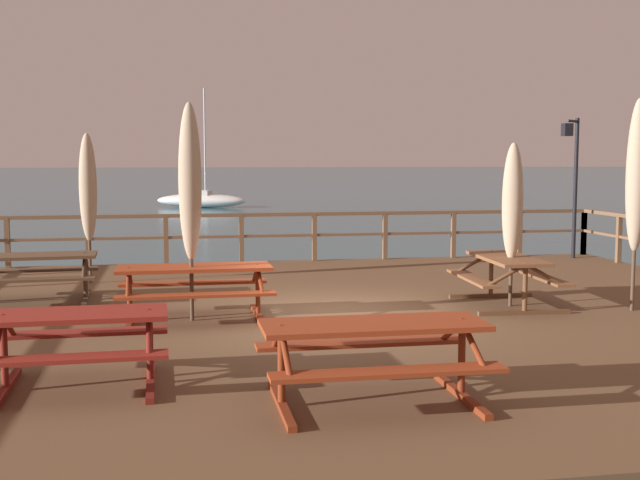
{
  "coord_description": "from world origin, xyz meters",
  "views": [
    {
      "loc": [
        -2.24,
        -11.36,
        3.16
      ],
      "look_at": [
        0.0,
        0.94,
        1.89
      ],
      "focal_mm": 44.77,
      "sensor_mm": 36.0,
      "label": 1
    }
  ],
  "objects_px": {
    "patio_umbrella_tall_mid_left": "(88,188)",
    "lamp_post_hooked": "(572,166)",
    "patio_umbrella_tall_back_right": "(190,183)",
    "patio_umbrella_short_back": "(513,203)",
    "patio_umbrella_short_front": "(637,177)",
    "picnic_table_front_right": "(78,334)",
    "picnic_table_mid_left": "(507,270)",
    "picnic_table_mid_right": "(194,280)",
    "sailboat_distant": "(201,200)",
    "picnic_table_back_right": "(374,344)",
    "picnic_table_back_left": "(27,267)"
  },
  "relations": [
    {
      "from": "patio_umbrella_tall_back_right",
      "to": "patio_umbrella_short_front",
      "type": "height_order",
      "value": "patio_umbrella_short_front"
    },
    {
      "from": "picnic_table_mid_right",
      "to": "picnic_table_back_left",
      "type": "bearing_deg",
      "value": 144.42
    },
    {
      "from": "picnic_table_mid_right",
      "to": "picnic_table_front_right",
      "type": "distance_m",
      "value": 3.48
    },
    {
      "from": "picnic_table_back_left",
      "to": "patio_umbrella_tall_back_right",
      "type": "distance_m",
      "value": 3.46
    },
    {
      "from": "picnic_table_mid_right",
      "to": "patio_umbrella_short_front",
      "type": "xyz_separation_m",
      "value": [
        6.49,
        -0.5,
        1.45
      ]
    },
    {
      "from": "picnic_table_front_right",
      "to": "patio_umbrella_short_back",
      "type": "relative_size",
      "value": 0.7
    },
    {
      "from": "picnic_table_mid_right",
      "to": "picnic_table_back_left",
      "type": "height_order",
      "value": "same"
    },
    {
      "from": "picnic_table_back_right",
      "to": "patio_umbrella_short_front",
      "type": "distance_m",
      "value": 6.37
    },
    {
      "from": "picnic_table_mid_right",
      "to": "picnic_table_mid_left",
      "type": "relative_size",
      "value": 1.15
    },
    {
      "from": "patio_umbrella_short_front",
      "to": "lamp_post_hooked",
      "type": "xyz_separation_m",
      "value": [
        2.13,
        6.0,
        0.1
      ]
    },
    {
      "from": "patio_umbrella_tall_back_right",
      "to": "patio_umbrella_short_back",
      "type": "xyz_separation_m",
      "value": [
        4.88,
        0.25,
        -0.34
      ]
    },
    {
      "from": "picnic_table_mid_left",
      "to": "sailboat_distant",
      "type": "xyz_separation_m",
      "value": [
        -3.4,
        41.12,
        -0.93
      ]
    },
    {
      "from": "patio_umbrella_tall_back_right",
      "to": "patio_umbrella_tall_mid_left",
      "type": "height_order",
      "value": "patio_umbrella_tall_back_right"
    },
    {
      "from": "picnic_table_mid_left",
      "to": "sailboat_distant",
      "type": "height_order",
      "value": "sailboat_distant"
    },
    {
      "from": "patio_umbrella_tall_mid_left",
      "to": "picnic_table_back_left",
      "type": "bearing_deg",
      "value": -112.05
    },
    {
      "from": "picnic_table_front_right",
      "to": "patio_umbrella_tall_back_right",
      "type": "height_order",
      "value": "patio_umbrella_tall_back_right"
    },
    {
      "from": "picnic_table_mid_left",
      "to": "picnic_table_back_left",
      "type": "distance_m",
      "value": 7.55
    },
    {
      "from": "lamp_post_hooked",
      "to": "picnic_table_back_left",
      "type": "bearing_deg",
      "value": -161.93
    },
    {
      "from": "patio_umbrella_short_front",
      "to": "sailboat_distant",
      "type": "height_order",
      "value": "sailboat_distant"
    },
    {
      "from": "picnic_table_mid_left",
      "to": "patio_umbrella_tall_back_right",
      "type": "xyz_separation_m",
      "value": [
        -4.84,
        -0.3,
        1.39
      ]
    },
    {
      "from": "picnic_table_mid_right",
      "to": "patio_umbrella_tall_back_right",
      "type": "distance_m",
      "value": 1.38
    },
    {
      "from": "picnic_table_front_right",
      "to": "picnic_table_back_left",
      "type": "bearing_deg",
      "value": 104.86
    },
    {
      "from": "patio_umbrella_tall_back_right",
      "to": "patio_umbrella_short_front",
      "type": "xyz_separation_m",
      "value": [
        6.54,
        -0.42,
        0.07
      ]
    },
    {
      "from": "picnic_table_back_left",
      "to": "lamp_post_hooked",
      "type": "bearing_deg",
      "value": 18.07
    },
    {
      "from": "patio_umbrella_short_back",
      "to": "lamp_post_hooked",
      "type": "relative_size",
      "value": 0.79
    },
    {
      "from": "patio_umbrella_short_back",
      "to": "sailboat_distant",
      "type": "relative_size",
      "value": 0.33
    },
    {
      "from": "picnic_table_mid_right",
      "to": "patio_umbrella_tall_mid_left",
      "type": "height_order",
      "value": "patio_umbrella_tall_mid_left"
    },
    {
      "from": "picnic_table_mid_right",
      "to": "sailboat_distant",
      "type": "distance_m",
      "value": 41.37
    },
    {
      "from": "picnic_table_mid_left",
      "to": "sailboat_distant",
      "type": "relative_size",
      "value": 0.25
    },
    {
      "from": "patio_umbrella_short_front",
      "to": "lamp_post_hooked",
      "type": "height_order",
      "value": "lamp_post_hooked"
    },
    {
      "from": "patio_umbrella_short_back",
      "to": "sailboat_distant",
      "type": "distance_m",
      "value": 41.36
    },
    {
      "from": "picnic_table_back_left",
      "to": "picnic_table_back_right",
      "type": "bearing_deg",
      "value": -55.93
    },
    {
      "from": "picnic_table_back_right",
      "to": "lamp_post_hooked",
      "type": "xyz_separation_m",
      "value": [
        7.08,
        9.74,
        1.55
      ]
    },
    {
      "from": "patio_umbrella_tall_mid_left",
      "to": "lamp_post_hooked",
      "type": "bearing_deg",
      "value": 9.59
    },
    {
      "from": "patio_umbrella_tall_mid_left",
      "to": "sailboat_distant",
      "type": "xyz_separation_m",
      "value": [
        3.21,
        37.61,
        -2.12
      ]
    },
    {
      "from": "lamp_post_hooked",
      "to": "sailboat_distant",
      "type": "distance_m",
      "value": 36.65
    },
    {
      "from": "picnic_table_mid_right",
      "to": "picnic_table_mid_left",
      "type": "distance_m",
      "value": 4.81
    },
    {
      "from": "patio_umbrella_short_back",
      "to": "patio_umbrella_short_front",
      "type": "bearing_deg",
      "value": -22.28
    },
    {
      "from": "picnic_table_back_left",
      "to": "patio_umbrella_short_back",
      "type": "distance_m",
      "value": 7.67
    },
    {
      "from": "sailboat_distant",
      "to": "lamp_post_hooked",
      "type": "bearing_deg",
      "value": -78.61
    },
    {
      "from": "patio_umbrella_tall_back_right",
      "to": "sailboat_distant",
      "type": "distance_m",
      "value": 41.51
    },
    {
      "from": "picnic_table_back_right",
      "to": "sailboat_distant",
      "type": "height_order",
      "value": "sailboat_distant"
    },
    {
      "from": "patio_umbrella_short_back",
      "to": "patio_umbrella_tall_mid_left",
      "type": "distance_m",
      "value": 7.54
    },
    {
      "from": "picnic_table_front_right",
      "to": "picnic_table_mid_left",
      "type": "bearing_deg",
      "value": 29.97
    },
    {
      "from": "patio_umbrella_tall_mid_left",
      "to": "lamp_post_hooked",
      "type": "height_order",
      "value": "lamp_post_hooked"
    },
    {
      "from": "picnic_table_mid_left",
      "to": "patio_umbrella_tall_back_right",
      "type": "bearing_deg",
      "value": -176.5
    },
    {
      "from": "picnic_table_mid_right",
      "to": "picnic_table_back_left",
      "type": "relative_size",
      "value": 1.0
    },
    {
      "from": "patio_umbrella_tall_mid_left",
      "to": "lamp_post_hooked",
      "type": "relative_size",
      "value": 0.86
    },
    {
      "from": "patio_umbrella_tall_back_right",
      "to": "lamp_post_hooked",
      "type": "distance_m",
      "value": 10.3
    },
    {
      "from": "picnic_table_mid_left",
      "to": "picnic_table_back_right",
      "type": "xyz_separation_m",
      "value": [
        -3.26,
        -4.46,
        0.01
      ]
    }
  ]
}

